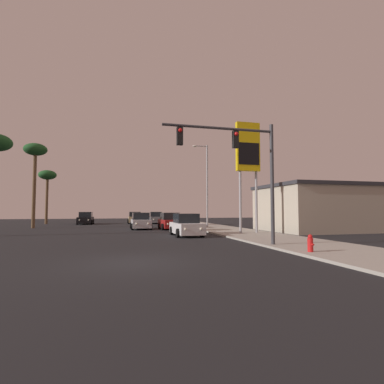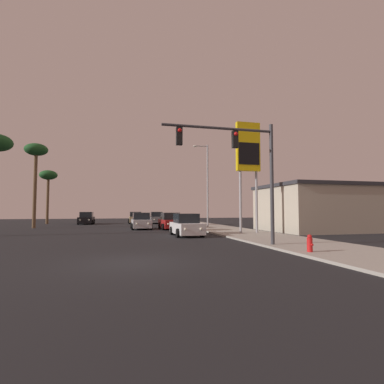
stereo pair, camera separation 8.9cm
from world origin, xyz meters
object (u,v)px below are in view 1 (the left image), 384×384
Objects in this scene: car_black at (86,219)px; street_lamp at (206,181)px; palm_tree_far at (47,177)px; gas_station_sign at (248,153)px; car_grey at (156,218)px; car_silver at (141,222)px; palm_tree_mid at (35,154)px; traffic_light_mast at (243,159)px; car_red at (170,222)px; car_tan at (135,218)px; fire_hydrant at (310,243)px; car_white at (186,226)px.

car_black is 18.82m from street_lamp.
gas_station_sign is at bearing -49.14° from palm_tree_far.
car_grey is 1.01× the size of car_silver.
palm_tree_mid is (-19.07, 13.01, 1.38)m from gas_station_sign.
palm_tree_mid reaches higher than car_grey.
car_grey is (9.66, 0.10, 0.00)m from car_black.
car_grey is at bearing 91.93° from traffic_light_mast.
gas_station_sign is at bearing -84.17° from street_lamp.
car_red is at bearing -164.76° from street_lamp.
traffic_light_mast is at bearing -62.52° from palm_tree_far.
traffic_light_mast is 0.72× the size of gas_station_sign.
car_red is at bearing 94.51° from traffic_light_mast.
palm_tree_far reaches higher than car_tan.
car_grey is (2.95, -0.99, 0.00)m from car_tan.
traffic_light_mast is at bearing -100.05° from street_lamp.
car_silver is at bearing -21.07° from car_red.
traffic_light_mast is 8.94m from gas_station_sign.
fire_hydrant is 38.71m from palm_tree_far.
car_white and car_grey have the same top height.
car_grey and car_silver have the same top height.
traffic_light_mast is 0.71× the size of palm_tree_mid.
car_grey is at bearing 95.00° from fire_hydrant.
car_white and car_black have the same top height.
car_tan and car_silver have the same top height.
fire_hydrant is (5.91, -19.56, -0.27)m from car_silver.
car_white and car_tan have the same top height.
gas_station_sign reaches higher than car_white.
car_white is 20.45m from palm_tree_mid.
palm_tree_far reaches higher than car_white.
car_red is at bearing -92.20° from car_white.
car_white is 8.69m from traffic_light_mast.
car_red is 0.48× the size of gas_station_sign.
street_lamp is 9.08m from gas_station_sign.
gas_station_sign is (7.96, -8.75, 5.86)m from car_silver.
palm_tree_mid is (-14.22, -8.26, 7.24)m from car_grey.
car_red and car_grey have the same top height.
car_red is 6.15m from street_lamp.
palm_tree_mid is (-13.87, 13.18, 7.24)m from car_white.
car_grey is (0.35, 21.44, 0.00)m from car_white.
car_red and car_silver have the same top height.
car_grey is 12.89m from car_silver.
palm_tree_far reaches higher than car_grey.
street_lamp reaches higher than palm_tree_far.
car_black is 14.04m from car_silver.
car_tan is 1.00× the size of car_black.
car_tan is at bearing -84.84° from car_white.
gas_station_sign is (3.87, 7.82, 1.96)m from traffic_light_mast.
palm_tree_far is (-17.85, 33.81, 6.02)m from fire_hydrant.
traffic_light_mast is (1.23, -15.59, 3.90)m from car_red.
car_grey is 13.68m from street_lamp.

